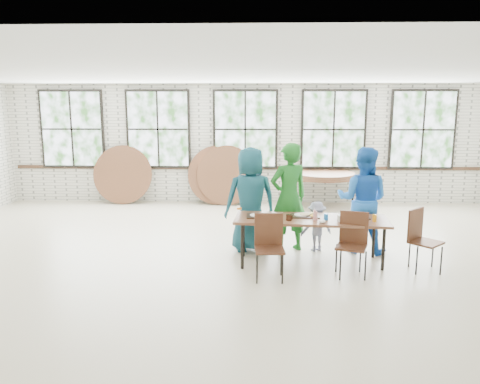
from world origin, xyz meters
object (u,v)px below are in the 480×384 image
at_px(dining_table, 311,221).
at_px(chair_near_right, 353,238).
at_px(chair_near_left, 269,241).
at_px(storage_table, 323,180).

height_order(dining_table, chair_near_right, chair_near_right).
bearing_deg(chair_near_right, dining_table, 159.26).
xyz_separation_m(chair_near_left, chair_near_right, (1.24, 0.16, 0.00)).
xyz_separation_m(chair_near_left, storage_table, (1.45, 4.68, 0.13)).
relative_size(dining_table, chair_near_left, 2.58).
relative_size(dining_table, chair_near_right, 2.58).
height_order(dining_table, chair_near_left, chair_near_left).
height_order(chair_near_left, storage_table, chair_near_left).
distance_m(chair_near_left, chair_near_right, 1.25).
relative_size(dining_table, storage_table, 1.34).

